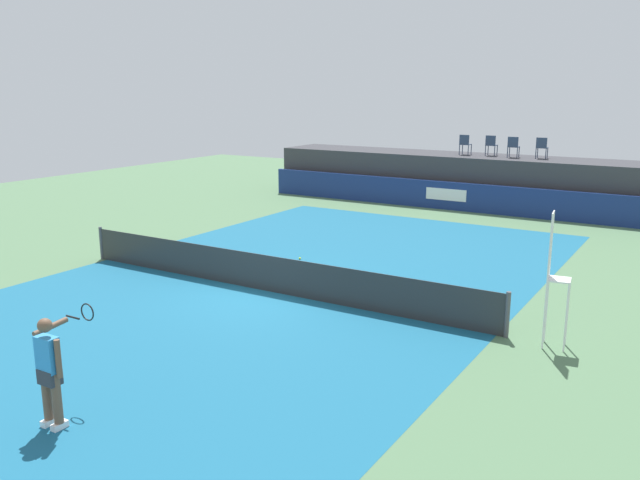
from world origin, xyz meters
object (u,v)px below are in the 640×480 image
object	(u,v)px
spectator_chair_center	(513,146)
net_post_far	(507,315)
spectator_chair_far_left	(465,144)
net_post_near	(101,243)
spectator_chair_right	(542,147)
tennis_player	(51,368)
umpire_chair	(554,271)
tennis_ball	(300,258)
spectator_chair_left	(491,144)

from	to	relation	value
spectator_chair_center	net_post_far	world-z (taller)	spectator_chair_center
spectator_chair_far_left	net_post_near	size ratio (longest dim) A/B	0.89
spectator_chair_right	tennis_player	distance (m)	22.83
net_post_far	umpire_chair	bearing A→B (deg)	-1.00
net_post_far	tennis_ball	distance (m)	7.86
spectator_chair_right	umpire_chair	size ratio (longest dim) A/B	0.32
umpire_chair	net_post_far	size ratio (longest dim) A/B	2.76
net_post_near	spectator_chair_center	bearing A→B (deg)	61.60
spectator_chair_right	net_post_far	distance (m)	15.81
spectator_chair_center	spectator_chair_far_left	bearing A→B (deg)	177.50
spectator_chair_far_left	net_post_far	bearing A→B (deg)	-67.33
umpire_chair	tennis_ball	xyz separation A→B (m)	(-8.06, 3.12, -1.55)
spectator_chair_left	tennis_ball	size ratio (longest dim) A/B	13.06
spectator_chair_left	umpire_chair	world-z (taller)	spectator_chair_left
umpire_chair	tennis_player	distance (m)	9.34
umpire_chair	net_post_near	distance (m)	13.30
spectator_chair_right	tennis_ball	xyz separation A→B (m)	(-4.14, -12.25, -2.66)
spectator_chair_far_left	tennis_ball	xyz separation A→B (m)	(-0.84, -12.14, -2.66)
spectator_chair_right	tennis_ball	world-z (taller)	spectator_chair_right
net_post_near	net_post_far	bearing A→B (deg)	0.00
net_post_near	tennis_player	world-z (taller)	tennis_player
spectator_chair_left	net_post_near	distance (m)	17.16
spectator_chair_left	umpire_chair	xyz separation A→B (m)	(6.11, -15.46, -1.11)
spectator_chair_left	net_post_far	xyz separation A→B (m)	(5.25, -15.45, -2.19)
spectator_chair_center	tennis_ball	bearing A→B (deg)	-103.98
spectator_chair_right	tennis_player	bearing A→B (deg)	-94.61
spectator_chair_right	tennis_player	xyz separation A→B (m)	(-1.83, -22.69, -1.73)
spectator_chair_center	net_post_near	size ratio (longest dim) A/B	0.89
spectator_chair_far_left	spectator_chair_right	xyz separation A→B (m)	(3.30, 0.10, 0.00)
spectator_chair_far_left	tennis_ball	bearing A→B (deg)	-93.94
spectator_chair_far_left	tennis_ball	size ratio (longest dim) A/B	13.06
net_post_near	spectator_chair_left	bearing A→B (deg)	65.17
spectator_chair_far_left	tennis_player	world-z (taller)	spectator_chair_far_left
spectator_chair_far_left	tennis_player	distance (m)	22.70
spectator_chair_center	tennis_ball	world-z (taller)	spectator_chair_center
spectator_chair_far_left	tennis_player	xyz separation A→B (m)	(1.47, -22.58, -1.73)
spectator_chair_far_left	umpire_chair	distance (m)	16.92
spectator_chair_center	umpire_chair	world-z (taller)	spectator_chair_center
umpire_chair	tennis_player	world-z (taller)	umpire_chair
spectator_chair_far_left	umpire_chair	xyz separation A→B (m)	(7.23, -15.26, -1.11)
spectator_chair_center	spectator_chair_right	xyz separation A→B (m)	(1.14, 0.20, 0.00)
spectator_chair_center	tennis_player	world-z (taller)	spectator_chair_center
net_post_near	tennis_player	bearing A→B (deg)	-44.37
net_post_near	spectator_chair_far_left	bearing A→B (deg)	68.42
umpire_chair	net_post_near	bearing A→B (deg)	179.94
spectator_chair_far_left	spectator_chair_right	size ratio (longest dim) A/B	1.00
tennis_ball	spectator_chair_center	bearing A→B (deg)	76.02
umpire_chair	net_post_near	size ratio (longest dim) A/B	2.76
spectator_chair_left	tennis_player	world-z (taller)	spectator_chair_left
spectator_chair_right	net_post_near	world-z (taller)	spectator_chair_right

